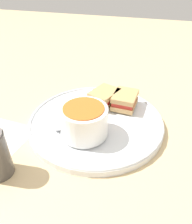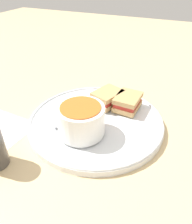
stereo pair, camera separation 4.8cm
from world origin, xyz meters
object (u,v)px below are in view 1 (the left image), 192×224
at_px(soup_bowl, 84,121).
at_px(sandwich_half_near, 125,100).
at_px(spoon, 59,123).
at_px(sandwich_half_far, 103,97).

distance_m(soup_bowl, sandwich_half_near, 0.14).
bearing_deg(spoon, sandwich_half_near, 112.51).
bearing_deg(soup_bowl, spoon, 81.82).
bearing_deg(sandwich_half_near, sandwich_half_far, 90.98).
distance_m(soup_bowl, sandwich_half_far, 0.13).
bearing_deg(soup_bowl, sandwich_half_near, -25.05).
bearing_deg(sandwich_half_near, spoon, 133.93).
bearing_deg(spoon, sandwich_half_far, 128.22).
relative_size(sandwich_half_near, sandwich_half_far, 0.86).
bearing_deg(soup_bowl, sandwich_half_far, -2.48).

